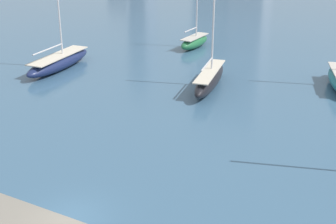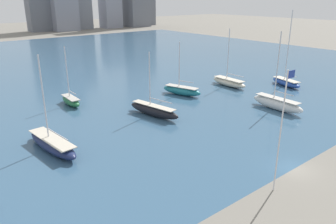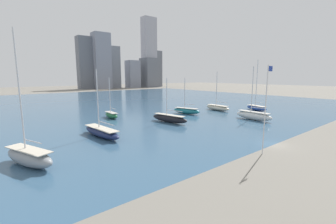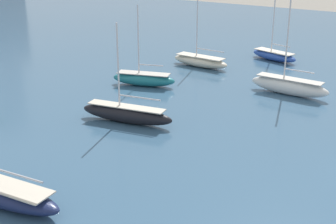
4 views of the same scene
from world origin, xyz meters
name	(u,v)px [view 4 (image 4 of 4)]	position (x,y,z in m)	size (l,w,h in m)	color
sailboat_white	(289,86)	(16.30, 13.16, 1.11)	(2.46, 9.86, 13.05)	white
sailboat_cream	(200,61)	(21.88, 28.77, 0.90)	(2.97, 9.24, 12.13)	beige
sailboat_teal	(144,79)	(9.48, 30.06, 0.93)	(4.62, 8.55, 10.33)	#1E757F
sailboat_black	(126,114)	(-1.96, 23.86, 0.99)	(3.67, 10.33, 10.27)	black
sailboat_blue	(274,55)	(31.67, 21.10, 0.89)	(4.55, 8.36, 15.82)	#284CA8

